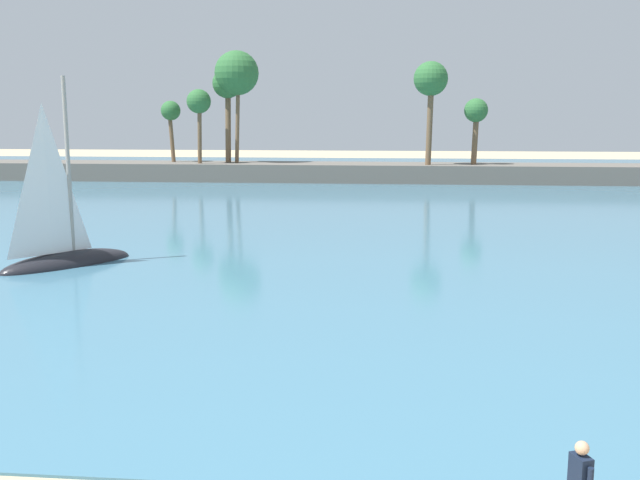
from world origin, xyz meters
TOP-DOWN VIEW (x-y plane):
  - sea at (0.00, 55.81)m, footprint 220.00×99.03m
  - palm_headland at (-0.73, 65.29)m, footprint 116.88×6.15m
  - sailboat_near_shore at (-12.60, 23.79)m, footprint 5.01×5.75m

SIDE VIEW (x-z plane):
  - sea at x=0.00m, z-range 0.00..0.06m
  - sailboat_near_shore at x=-12.60m, z-range -3.44..5.11m
  - palm_headland at x=-0.73m, z-range -4.31..8.40m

